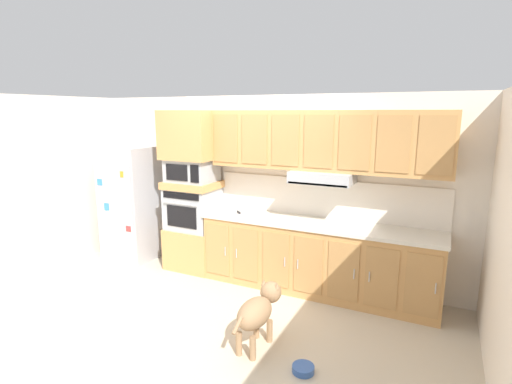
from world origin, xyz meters
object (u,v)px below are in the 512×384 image
screwdriver (239,212)px  built_in_oven (194,208)px  dog (259,310)px  microwave (192,170)px  refrigerator (132,203)px  dog_food_bowl (303,369)px

screwdriver → built_in_oven: bearing=178.6°
screwdriver → dog: screwdriver is taller
built_in_oven → screwdriver: built_in_oven is taller
dog → microwave: bearing=54.5°
built_in_oven → microwave: size_ratio=1.09×
microwave → built_in_oven: bearing=179.2°
screwdriver → dog: size_ratio=0.19×
built_in_oven → microwave: (0.00, -0.00, 0.56)m
microwave → dog: size_ratio=0.71×
refrigerator → built_in_oven: size_ratio=2.51×
dog_food_bowl → built_in_oven: bearing=144.6°
screwdriver → dog: 1.76m
refrigerator → screwdriver: (1.89, 0.05, 0.05)m
built_in_oven → dog_food_bowl: bearing=-35.4°
dog → dog_food_bowl: (0.55, -0.21, -0.34)m
dog → screwdriver: bearing=38.1°
screwdriver → dog_food_bowl: (1.50, -1.59, -0.90)m
screwdriver → dog: bearing=-55.4°
dog_food_bowl → screwdriver: bearing=133.2°
refrigerator → built_in_oven: (1.12, 0.07, 0.02)m
refrigerator → built_in_oven: 1.12m
built_in_oven → microwave: microwave is taller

